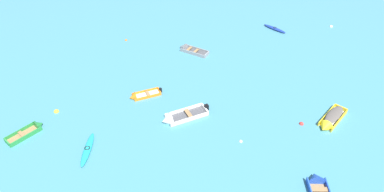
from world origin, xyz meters
name	(u,v)px	position (x,y,z in m)	size (l,w,h in m)	color
rowboat_orange_midfield_right	(139,96)	(-5.15, 20.88, 0.13)	(3.23, 2.00, 0.96)	beige
rowboat_blue_cluster_inner	(318,188)	(8.74, 9.72, 0.21)	(1.60, 4.34, 1.25)	#99754C
rowboat_green_near_right	(32,129)	(-13.85, 16.50, 0.18)	(2.94, 3.05, 1.00)	#99754C
kayak_deep_blue_near_camera	(275,29)	(11.09, 34.45, 0.15)	(2.63, 2.79, 0.31)	navy
kayak_turquoise_center	(88,149)	(-8.63, 14.02, 0.17)	(0.73, 3.69, 0.35)	teal
rowboat_yellow_far_left	(330,120)	(12.07, 16.72, 0.33)	(3.55, 3.67, 1.13)	beige
rowboat_grey_back_row_left	(188,49)	(-0.24, 29.55, 0.18)	(3.68, 2.88, 1.09)	#4C4C51
rowboat_white_far_right	(175,118)	(-1.58, 17.53, 0.19)	(4.48, 2.93, 1.31)	#4C4C51
mooring_buoy_far_field	(126,40)	(-7.76, 32.21, 0.00)	(0.32, 0.32, 0.32)	orange
mooring_buoy_trailing	(56,112)	(-12.53, 18.95, 0.00)	(0.48, 0.48, 0.48)	yellow
mooring_buoy_midfield	(301,124)	(9.52, 16.63, 0.00)	(0.40, 0.40, 0.40)	red
mooring_buoy_outer_edge	(241,142)	(3.88, 14.67, 0.00)	(0.29, 0.29, 0.29)	silver
mooring_buoy_between_boats_right	(331,27)	(18.71, 35.05, 0.00)	(0.41, 0.41, 0.41)	silver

